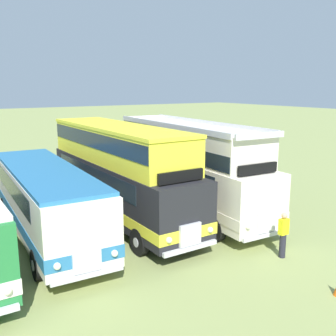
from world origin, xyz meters
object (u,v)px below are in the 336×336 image
object	(u,v)px
bus_seventh_in_row	(45,197)
bus_eighth_in_row	(119,169)
bus_ninth_in_row	(188,165)
marshal_person	(283,235)

from	to	relation	value
bus_seventh_in_row	bus_eighth_in_row	world-z (taller)	bus_eighth_in_row
bus_eighth_in_row	bus_ninth_in_row	xyz separation A→B (m)	(3.55, -0.49, -0.11)
marshal_person	bus_ninth_in_row	bearing A→B (deg)	87.31
bus_ninth_in_row	bus_seventh_in_row	bearing A→B (deg)	178.14
marshal_person	bus_eighth_in_row	bearing A→B (deg)	114.88
bus_eighth_in_row	marshal_person	xyz separation A→B (m)	(3.24, -6.99, -1.59)
bus_seventh_in_row	bus_ninth_in_row	xyz separation A→B (m)	(7.08, -0.23, 0.61)
bus_ninth_in_row	marshal_person	distance (m)	6.67
bus_eighth_in_row	marshal_person	distance (m)	7.86
bus_eighth_in_row	bus_ninth_in_row	world-z (taller)	bus_ninth_in_row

